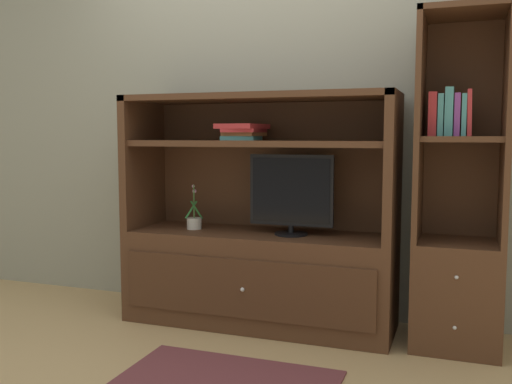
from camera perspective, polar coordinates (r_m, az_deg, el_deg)
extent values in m
plane|color=tan|center=(3.24, -2.17, -15.07)|extent=(8.00, 8.00, 0.00)
cube|color=gray|center=(3.74, 2.10, 9.57)|extent=(6.00, 0.10, 2.80)
cube|color=#4C2D1C|center=(3.51, 0.28, -8.58)|extent=(1.62, 0.51, 0.56)
cube|color=#462A19|center=(3.27, -1.28, -9.66)|extent=(1.49, 0.02, 0.34)
sphere|color=silver|center=(3.26, -1.37, -9.72)|extent=(0.02, 0.02, 0.02)
cube|color=#4C2D1C|center=(3.74, -11.16, 2.95)|extent=(0.05, 0.51, 0.82)
cube|color=#4C2D1C|center=(3.23, 13.57, 2.47)|extent=(0.05, 0.51, 0.82)
cube|color=#4C2D1C|center=(3.64, 1.57, 2.98)|extent=(1.62, 0.02, 0.82)
cube|color=#4C2D1C|center=(3.41, 0.29, 9.42)|extent=(1.62, 0.51, 0.04)
cube|color=#4C2D1C|center=(3.40, 0.29, 4.89)|extent=(1.52, 0.46, 0.04)
cylinder|color=black|center=(3.37, 3.52, -4.19)|extent=(0.20, 0.20, 0.01)
cylinder|color=black|center=(3.37, 3.52, -3.72)|extent=(0.03, 0.03, 0.04)
cube|color=black|center=(3.34, 3.55, 0.18)|extent=(0.50, 0.02, 0.42)
cube|color=black|center=(3.32, 3.48, 0.16)|extent=(0.47, 0.00, 0.37)
cylinder|color=beige|center=(3.59, -6.19, -3.14)|extent=(0.09, 0.09, 0.07)
cylinder|color=#3D6B33|center=(3.57, -6.22, -0.94)|extent=(0.01, 0.01, 0.21)
cube|color=#2D7A38|center=(3.56, -5.93, -1.82)|extent=(0.04, 0.11, 0.13)
cube|color=#2D7A38|center=(3.59, -6.49, -1.77)|extent=(0.03, 0.12, 0.10)
sphere|color=#DB9EC6|center=(3.58, -6.27, 0.58)|extent=(0.02, 0.02, 0.02)
sphere|color=#DB9EC6|center=(3.58, -6.17, 0.09)|extent=(0.03, 0.03, 0.03)
cube|color=teal|center=(3.43, -1.44, 5.40)|extent=(0.23, 0.26, 0.02)
cube|color=#A56638|center=(3.44, -1.16, 5.79)|extent=(0.20, 0.26, 0.02)
cube|color=red|center=(3.44, -1.17, 6.15)|extent=(0.22, 0.32, 0.02)
cube|color=red|center=(3.43, -1.35, 6.57)|extent=(0.25, 0.32, 0.03)
cube|color=#4C2D1C|center=(3.32, 19.35, -9.60)|extent=(0.46, 0.43, 0.58)
sphere|color=silver|center=(3.07, 19.40, -8.05)|extent=(0.02, 0.02, 0.02)
sphere|color=silver|center=(3.14, 19.24, -12.69)|extent=(0.02, 0.02, 0.02)
cube|color=#4C2D1C|center=(3.21, 16.03, 6.21)|extent=(0.03, 0.43, 1.22)
cube|color=#4C2D1C|center=(3.21, 23.73, 5.94)|extent=(0.03, 0.43, 1.22)
cube|color=#4C2D1C|center=(3.41, 19.88, 6.05)|extent=(0.46, 0.02, 1.22)
cube|color=#4C2D1C|center=(3.21, 19.85, 5.00)|extent=(0.40, 0.39, 0.03)
cube|color=#4C2D1C|center=(3.27, 20.26, 16.54)|extent=(0.46, 0.43, 0.03)
cube|color=red|center=(3.21, 17.26, 7.42)|extent=(0.04, 0.15, 0.23)
cube|color=teal|center=(3.21, 17.99, 7.31)|extent=(0.03, 0.16, 0.22)
cube|color=teal|center=(3.21, 18.73, 7.57)|extent=(0.04, 0.17, 0.25)
cube|color=purple|center=(3.21, 19.46, 7.28)|extent=(0.03, 0.15, 0.22)
cube|color=teal|center=(3.21, 20.07, 7.23)|extent=(0.02, 0.14, 0.22)
cube|color=red|center=(3.21, 20.55, 7.40)|extent=(0.03, 0.14, 0.24)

